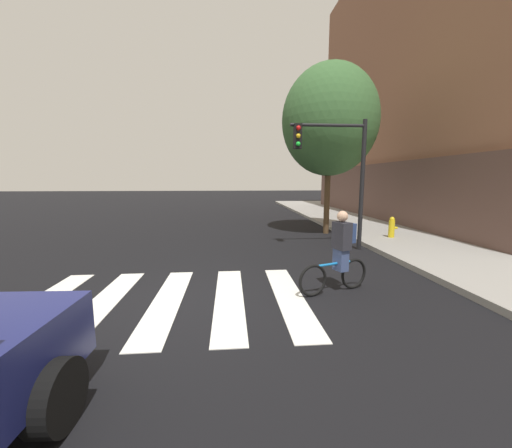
{
  "coord_description": "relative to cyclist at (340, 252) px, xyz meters",
  "views": [
    {
      "loc": [
        0.87,
        -5.62,
        2.31
      ],
      "look_at": [
        1.59,
        2.62,
        1.09
      ],
      "focal_mm": 21.09,
      "sensor_mm": 36.0,
      "label": 1
    }
  ],
  "objects": [
    {
      "name": "fire_hydrant",
      "position": [
        3.85,
        4.88,
        -0.31
      ],
      "size": [
        0.33,
        0.22,
        0.78
      ],
      "color": "gold",
      "rests_on": "sidewalk"
    },
    {
      "name": "cyclist",
      "position": [
        0.0,
        0.0,
        0.0
      ],
      "size": [
        1.63,
        0.64,
        1.69
      ],
      "color": "black",
      "rests_on": "ground"
    },
    {
      "name": "street_tree_near",
      "position": [
        1.92,
        6.76,
        3.89
      ],
      "size": [
        3.94,
        3.94,
        7.0
      ],
      "color": "#4C3823",
      "rests_on": "ground"
    },
    {
      "name": "traffic_light_near",
      "position": [
        1.22,
        3.67,
        2.02
      ],
      "size": [
        2.47,
        0.28,
        4.2
      ],
      "color": "black",
      "rests_on": "ground"
    },
    {
      "name": "crosswalk_stripes",
      "position": [
        -3.46,
        -0.22,
        -0.84
      ],
      "size": [
        5.3,
        3.55,
        0.01
      ],
      "color": "silver",
      "rests_on": "ground"
    },
    {
      "name": "ground_plane",
      "position": [
        -3.1,
        -0.22,
        -0.84
      ],
      "size": [
        120.0,
        120.0,
        0.0
      ],
      "primitive_type": "plane",
      "color": "black"
    }
  ]
}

